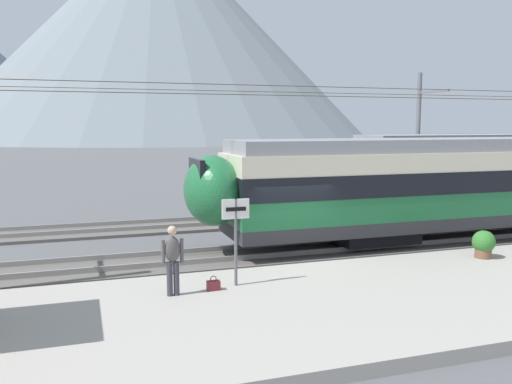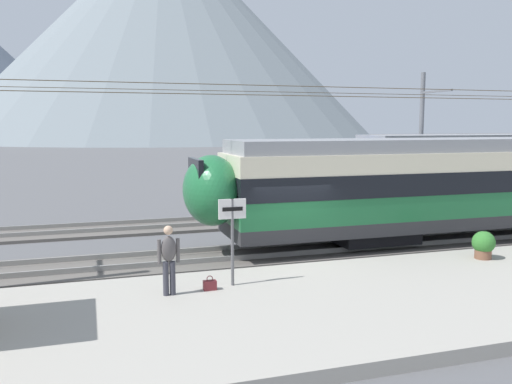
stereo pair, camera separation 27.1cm
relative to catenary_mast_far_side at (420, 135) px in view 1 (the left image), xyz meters
name	(u,v)px [view 1 (the left image)]	position (x,y,z in m)	size (l,w,h in m)	color
ground_plane	(291,264)	(-11.09, -9.21, -3.81)	(400.00, 400.00, 0.00)	#565659
platform_slab	(359,302)	(-11.09, -13.50, -3.66)	(120.00, 6.49, 0.30)	#A39E93
track_near	(278,253)	(-11.09, -7.99, -3.74)	(120.00, 3.00, 0.28)	#5B5651
track_far	(230,222)	(-11.09, -2.04, -3.74)	(120.00, 3.00, 0.28)	#5B5651
catenary_mast_far_side	(420,135)	(0.00, 0.00, 0.00)	(48.69, 2.54, 7.07)	slate
platform_sign	(236,222)	(-13.63, -11.74, -1.88)	(0.70, 0.08, 2.21)	#59595B
passenger_walking	(173,257)	(-15.28, -12.04, -2.57)	(0.53, 0.22, 1.69)	#383842
handbag_beside_passenger	(213,285)	(-14.27, -11.95, -3.39)	(0.32, 0.18, 0.36)	maroon
potted_plant_platform_edge	(484,243)	(-5.66, -11.41, -3.04)	(0.69, 0.69, 0.85)	brown
mountain_central_peak	(158,31)	(5.92, 137.28, 27.76)	(122.60, 122.60, 63.14)	slate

